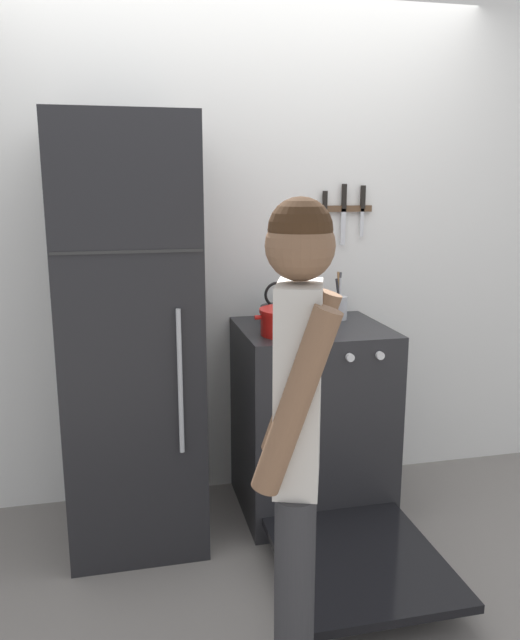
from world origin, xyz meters
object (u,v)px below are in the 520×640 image
at_px(refrigerator, 131,337).
at_px(person, 297,442).
at_px(stove_range, 314,422).
at_px(utensil_jar, 339,306).
at_px(tea_kettle, 277,311).
at_px(dutch_oven_pot, 288,321).

distance_m(refrigerator, person, 1.27).
xyz_separation_m(refrigerator, person, (0.43, -1.19, -0.04)).
relative_size(refrigerator, person, 1.19).
distance_m(stove_range, utensil_jar, 0.59).
distance_m(stove_range, tea_kettle, 0.58).
bearing_deg(utensil_jar, person, -114.26).
relative_size(refrigerator, utensil_jar, 7.77).
bearing_deg(tea_kettle, dutch_oven_pot, -92.99).
height_order(utensil_jar, person, person).
height_order(dutch_oven_pot, utensil_jar, utensil_jar).
height_order(refrigerator, tea_kettle, refrigerator).
height_order(stove_range, dutch_oven_pot, dutch_oven_pot).
bearing_deg(utensil_jar, stove_range, -136.32).
bearing_deg(stove_range, refrigerator, 179.54).
distance_m(stove_range, dutch_oven_pot, 0.56).
distance_m(stove_range, person, 1.34).
bearing_deg(person, utensil_jar, -4.76).
distance_m(dutch_oven_pot, tea_kettle, 0.25).
xyz_separation_m(dutch_oven_pot, tea_kettle, (0.01, 0.25, -0.00)).
distance_m(tea_kettle, utensil_jar, 0.32).
bearing_deg(dutch_oven_pot, tea_kettle, 87.01).
relative_size(refrigerator, dutch_oven_pot, 6.19).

